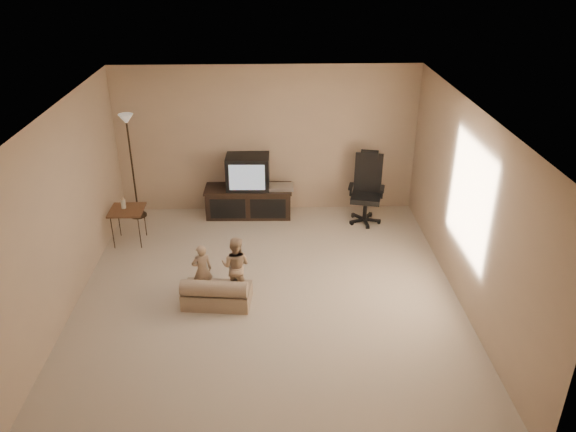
% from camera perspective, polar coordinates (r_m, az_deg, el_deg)
% --- Properties ---
extents(floor, '(5.50, 5.50, 0.00)m').
position_cam_1_polar(floor, '(7.52, -2.01, -8.19)').
color(floor, '#C0B399').
rests_on(floor, ground).
extents(room_shell, '(5.50, 5.50, 5.50)m').
position_cam_1_polar(room_shell, '(6.78, -2.21, 2.46)').
color(room_shell, white).
rests_on(room_shell, floor).
extents(tv_stand, '(1.50, 0.59, 1.06)m').
position_cam_1_polar(tv_stand, '(9.50, -4.00, 2.55)').
color(tv_stand, black).
rests_on(tv_stand, floor).
extents(office_chair, '(0.66, 0.69, 1.18)m').
position_cam_1_polar(office_chair, '(9.37, 7.94, 1.91)').
color(office_chair, black).
rests_on(office_chair, floor).
extents(side_table, '(0.51, 0.51, 0.76)m').
position_cam_1_polar(side_table, '(8.91, -16.08, 0.57)').
color(side_table, brown).
rests_on(side_table, floor).
extents(floor_lamp, '(0.28, 0.28, 1.79)m').
position_cam_1_polar(floor_lamp, '(9.47, -15.83, 7.11)').
color(floor_lamp, black).
rests_on(floor_lamp, floor).
extents(child_sofa, '(0.91, 0.58, 0.42)m').
position_cam_1_polar(child_sofa, '(7.33, -7.29, -7.84)').
color(child_sofa, tan).
rests_on(child_sofa, floor).
extents(toddler_left, '(0.32, 0.28, 0.74)m').
position_cam_1_polar(toddler_left, '(7.46, -8.72, -5.46)').
color(toddler_left, tan).
rests_on(toddler_left, floor).
extents(toddler_right, '(0.45, 0.32, 0.83)m').
position_cam_1_polar(toddler_right, '(7.41, -5.32, -5.05)').
color(toddler_right, tan).
rests_on(toddler_right, floor).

